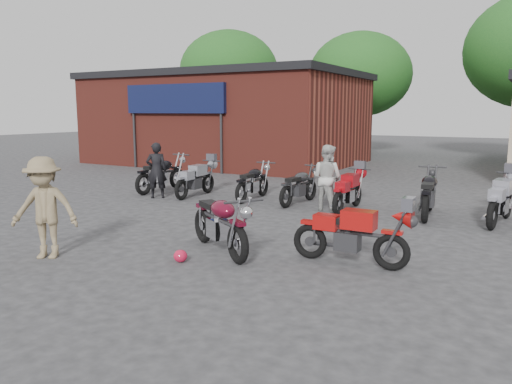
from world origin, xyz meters
The scene contains 17 objects.
ground centered at (0.00, 0.00, 0.00)m, with size 90.00×90.00×0.00m, color #2D2D2F.
brick_building centered at (-9.00, 14.00, 2.00)m, with size 12.00×8.00×4.00m, color maroon.
tree_0 centered at (-14.00, 22.00, 4.10)m, with size 6.56×6.56×8.20m, color #134818, non-canonical shape.
tree_1 centered at (-5.00, 22.00, 3.70)m, with size 5.92×5.92×7.40m, color #134818, non-canonical shape.
vintage_motorcycle centered at (-0.45, 0.37, 0.62)m, with size 2.12×0.70×1.23m, color #5A0B1E, non-canonical shape.
sportbike centered at (1.79, 0.86, 0.55)m, with size 1.90×0.63×1.10m, color red, non-canonical shape.
helmet centered at (-0.74, -0.41, 0.11)m, with size 0.23×0.23×0.21m, color red.
person_dark centered at (-5.20, 4.23, 0.80)m, with size 0.59×0.39×1.61m, color black.
person_light centered at (-0.25, 4.91, 0.83)m, with size 0.81×0.63×1.66m, color beige.
person_tan centered at (-2.89, -1.32, 0.87)m, with size 1.13×0.65×1.74m, color #887554.
row_bike_0 centered at (-5.83, 5.20, 0.61)m, with size 2.12×0.70×1.23m, color black, non-canonical shape.
row_bike_1 centered at (-4.39, 5.02, 0.55)m, with size 1.90×0.63×1.10m, color gray, non-canonical shape.
row_bike_2 centered at (-2.63, 5.35, 0.55)m, with size 1.91×0.63×1.11m, color black, non-canonical shape.
row_bike_3 centered at (-1.22, 5.40, 0.55)m, with size 1.88×0.62×1.09m, color #272729, non-canonical shape.
row_bike_4 centered at (0.24, 5.16, 0.55)m, with size 1.89×0.62×1.10m, color #B40F18, non-canonical shape.
row_bike_5 centered at (2.14, 5.42, 0.62)m, with size 2.13×0.70×1.24m, color black, non-canonical shape.
row_bike_6 centered at (3.70, 5.38, 0.59)m, with size 2.04×0.67×1.19m, color #9596A3, non-canonical shape.
Camera 1 is at (4.30, -6.78, 2.49)m, focal length 35.00 mm.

